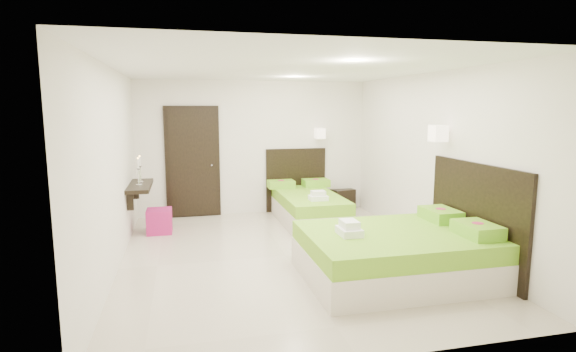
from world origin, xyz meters
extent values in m
plane|color=#C1B4A0|center=(0.00, 0.00, 0.00)|extent=(5.50, 5.50, 0.00)
cube|color=beige|center=(0.83, 1.73, 0.16)|extent=(1.02, 2.03, 0.33)
cube|color=#62A61A|center=(0.83, 1.73, 0.43)|extent=(1.01, 2.01, 0.20)
cube|color=black|center=(0.83, 2.72, 0.64)|extent=(1.22, 0.05, 1.27)
cube|color=#73BA22|center=(0.48, 2.50, 0.60)|extent=(0.51, 0.35, 0.14)
cylinder|color=#C32D58|center=(0.48, 2.50, 0.67)|extent=(0.12, 0.12, 0.00)
cube|color=#73BA22|center=(1.19, 2.50, 0.60)|extent=(0.51, 0.35, 0.14)
cylinder|color=#C32D58|center=(1.19, 2.50, 0.67)|extent=(0.12, 0.12, 0.00)
cube|color=white|center=(0.83, 1.17, 0.57)|extent=(0.31, 0.22, 0.08)
cube|color=white|center=(0.83, 1.17, 0.65)|extent=(0.23, 0.17, 0.08)
cube|color=#FFE9D1|center=(1.28, 2.57, 1.58)|extent=(0.18, 0.18, 0.20)
cylinder|color=#2D2116|center=(1.28, 2.65, 1.58)|extent=(0.03, 0.16, 0.03)
cube|color=beige|center=(1.13, -1.10, 0.18)|extent=(2.23, 1.68, 0.36)
cube|color=#62A61A|center=(1.13, -1.10, 0.47)|extent=(2.21, 1.66, 0.22)
cube|color=black|center=(2.22, -1.10, 0.70)|extent=(0.05, 1.90, 1.40)
cube|color=#73BA22|center=(1.97, -1.49, 0.66)|extent=(0.38, 0.56, 0.16)
cylinder|color=#C32D58|center=(1.97, -1.49, 0.74)|extent=(0.13, 0.13, 0.00)
cube|color=#73BA22|center=(1.97, -0.71, 0.66)|extent=(0.38, 0.56, 0.16)
cylinder|color=#C32D58|center=(1.97, -0.71, 0.74)|extent=(0.13, 0.13, 0.00)
cube|color=white|center=(0.52, -1.10, 0.63)|extent=(0.25, 0.34, 0.09)
cube|color=white|center=(0.52, -1.10, 0.71)|extent=(0.18, 0.25, 0.09)
cube|color=#FFE9D1|center=(2.07, -0.40, 1.73)|extent=(0.20, 0.20, 0.22)
cylinder|color=#2D2116|center=(2.15, -0.40, 1.73)|extent=(0.16, 0.03, 0.03)
cube|color=black|center=(1.81, 2.73, 0.20)|extent=(0.54, 0.50, 0.41)
cube|color=#9C1458|center=(-1.80, 1.65, 0.20)|extent=(0.41, 0.41, 0.40)
cube|color=black|center=(-1.20, 2.71, 1.05)|extent=(1.02, 0.06, 2.14)
cube|color=black|center=(-1.20, 2.67, 1.05)|extent=(0.88, 0.04, 2.06)
cylinder|color=silver|center=(-0.85, 2.64, 1.00)|extent=(0.03, 0.10, 0.03)
cube|color=black|center=(-2.08, 1.60, 0.82)|extent=(0.35, 1.20, 0.06)
cube|color=black|center=(-2.19, 1.15, 0.67)|extent=(0.10, 0.04, 0.30)
cube|color=black|center=(-2.19, 2.05, 0.67)|extent=(0.10, 0.04, 0.30)
cylinder|color=silver|center=(-2.08, 1.45, 0.86)|extent=(0.10, 0.10, 0.02)
cylinder|color=silver|center=(-2.08, 1.45, 0.98)|extent=(0.02, 0.02, 0.22)
cone|color=silver|center=(-2.08, 1.45, 1.11)|extent=(0.07, 0.07, 0.04)
cylinder|color=white|center=(-2.08, 1.45, 1.20)|extent=(0.02, 0.02, 0.15)
sphere|color=#FFB23F|center=(-2.08, 1.45, 1.29)|extent=(0.02, 0.02, 0.02)
cylinder|color=silver|center=(-2.08, 1.75, 0.86)|extent=(0.10, 0.10, 0.02)
cylinder|color=silver|center=(-2.08, 1.75, 0.98)|extent=(0.02, 0.02, 0.22)
cone|color=silver|center=(-2.08, 1.75, 1.11)|extent=(0.07, 0.07, 0.04)
cylinder|color=white|center=(-2.08, 1.75, 1.20)|extent=(0.02, 0.02, 0.15)
sphere|color=#FFB23F|center=(-2.08, 1.75, 1.29)|extent=(0.02, 0.02, 0.02)
camera|label=1|loc=(-1.38, -5.97, 2.08)|focal=28.00mm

